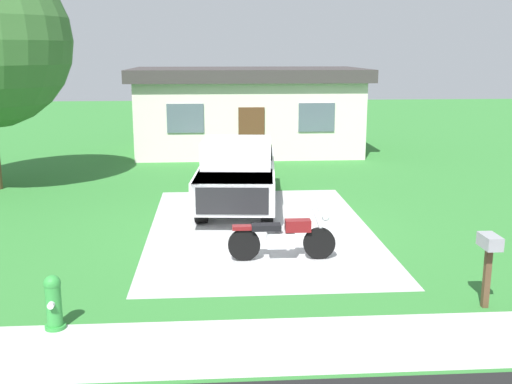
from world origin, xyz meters
TOP-DOWN VIEW (x-y plane):
  - ground_plane at (0.00, 0.00)m, footprint 80.00×80.00m
  - driveway_pad at (0.00, 0.00)m, footprint 5.29×8.27m
  - sidewalk_strip at (0.00, -6.00)m, footprint 36.00×1.80m
  - motorcycle at (0.29, -2.23)m, footprint 2.21×0.70m
  - pickup_truck at (-0.43, 2.48)m, footprint 2.49×5.77m
  - fire_hydrant at (-3.58, -5.22)m, footprint 0.32×0.40m
  - mailbox at (3.40, -4.88)m, footprint 0.26×0.48m
  - neighbor_house at (0.38, 11.87)m, footprint 9.60×5.60m

SIDE VIEW (x-z plane):
  - ground_plane at x=0.00m, z-range 0.00..0.00m
  - driveway_pad at x=0.00m, z-range 0.00..0.01m
  - sidewalk_strip at x=0.00m, z-range 0.00..0.01m
  - fire_hydrant at x=-3.58m, z-range -0.01..0.86m
  - motorcycle at x=0.29m, z-range -0.07..1.02m
  - pickup_truck at x=-0.43m, z-range 0.00..1.90m
  - mailbox at x=3.40m, z-range 0.35..1.61m
  - neighbor_house at x=0.38m, z-range 0.04..3.54m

